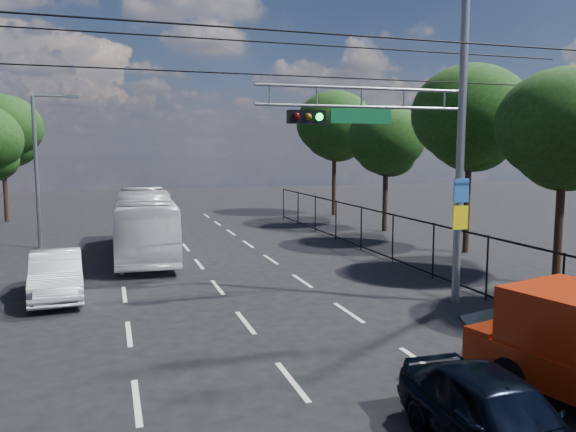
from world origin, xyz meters
name	(u,v)px	position (x,y,z in m)	size (l,w,h in m)	color
lane_markings	(207,275)	(0.00, 14.00, 0.01)	(6.12, 38.00, 0.01)	beige
signal_mast	(425,127)	(5.28, 7.99, 5.24)	(6.43, 0.39, 9.50)	slate
streetlight_left	(40,163)	(-6.33, 22.00, 3.94)	(2.09, 0.22, 7.08)	slate
utility_wires	(236,50)	(0.00, 8.83, 7.23)	(22.00, 5.04, 0.74)	black
fence_right	(416,244)	(7.60, 12.17, 1.03)	(0.06, 34.03, 2.00)	black
tree_right_b	(564,135)	(11.22, 9.02, 5.06)	(4.50, 4.50, 7.31)	black
tree_right_c	(470,123)	(11.82, 15.02, 5.73)	(5.10, 5.10, 8.29)	black
tree_right_d	(386,144)	(11.42, 22.02, 4.85)	(4.32, 4.32, 7.02)	black
tree_right_e	(335,129)	(11.62, 30.02, 5.94)	(5.28, 5.28, 8.58)	black
tree_left_e	(2,134)	(-9.58, 33.02, 5.53)	(4.92, 4.92, 7.99)	black
navy_hatchback	(497,418)	(2.00, 0.36, 0.67)	(1.57, 3.91, 1.33)	black
white_bus	(144,223)	(-1.92, 18.83, 1.39)	(2.34, 10.01, 2.79)	silver
white_van	(56,275)	(-5.01, 12.33, 0.71)	(1.50, 4.31, 1.42)	white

